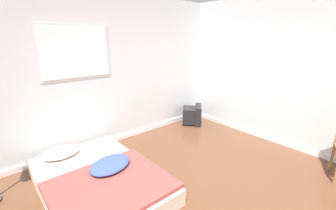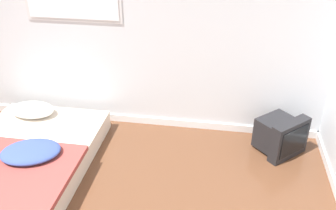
% 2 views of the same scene
% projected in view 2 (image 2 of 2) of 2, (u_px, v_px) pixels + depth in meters
% --- Properties ---
extents(wall_back, '(7.31, 0.08, 2.60)m').
position_uv_depth(wall_back, '(105.00, 18.00, 4.08)').
color(wall_back, silver).
rests_on(wall_back, ground_plane).
extents(mattress_bed, '(1.30, 1.93, 0.36)m').
position_uv_depth(mattress_bed, '(20.00, 162.00, 3.74)').
color(mattress_bed, beige).
rests_on(mattress_bed, ground_plane).
extents(crt_tv, '(0.59, 0.59, 0.43)m').
position_uv_depth(crt_tv, '(280.00, 135.00, 4.03)').
color(crt_tv, black).
rests_on(crt_tv, ground_plane).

